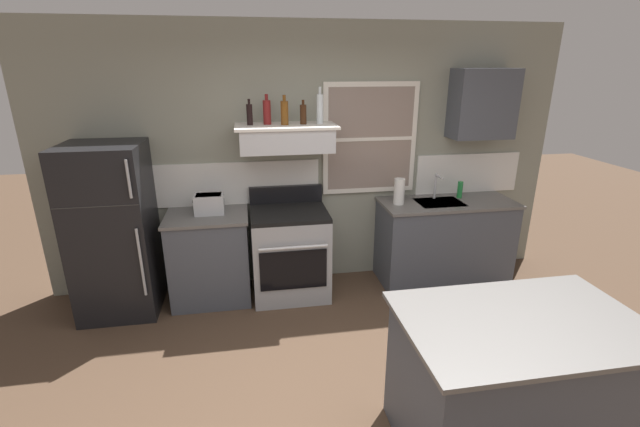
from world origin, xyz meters
TOP-DOWN VIEW (x-y plane):
  - ground_plane at (0.00, 0.00)m, footprint 16.00×16.00m
  - back_wall at (0.03, 2.23)m, footprint 5.40×0.11m
  - refrigerator at (-1.90, 1.84)m, footprint 0.70×0.72m
  - counter_left_of_stove at (-1.05, 1.90)m, footprint 0.79×0.63m
  - toaster at (-1.02, 1.93)m, footprint 0.30×0.20m
  - stove_range at (-0.25, 1.86)m, footprint 0.76×0.69m
  - range_hood_shelf at (-0.25, 1.96)m, footprint 0.96×0.52m
  - bottle_balsamic_dark at (-0.58, 1.98)m, footprint 0.06×0.06m
  - bottle_red_label_wine at (-0.42, 2.01)m, footprint 0.07×0.07m
  - bottle_amber_wine at (-0.26, 1.95)m, footprint 0.07×0.07m
  - bottle_brown_stout at (-0.08, 1.97)m, footprint 0.06×0.06m
  - bottle_clear_tall at (0.08, 1.98)m, footprint 0.06×0.06m
  - counter_right_with_sink at (1.45, 1.90)m, footprint 1.43×0.63m
  - sink_faucet at (1.35, 2.00)m, footprint 0.03×0.17m
  - paper_towel_roll at (0.90, 1.90)m, footprint 0.11×0.11m
  - dish_soap_bottle at (1.63, 2.00)m, footprint 0.06×0.06m
  - kitchen_island at (0.88, -0.29)m, footprint 1.40×0.90m
  - upper_cabinet_right at (1.80, 2.04)m, footprint 0.64×0.32m

SIDE VIEW (x-z plane):
  - ground_plane at x=0.00m, z-range 0.00..0.00m
  - counter_left_of_stove at x=-1.05m, z-range 0.00..0.91m
  - counter_right_with_sink at x=1.45m, z-range 0.00..0.91m
  - kitchen_island at x=0.88m, z-range 0.00..0.91m
  - stove_range at x=-0.25m, z-range -0.08..1.01m
  - refrigerator at x=-1.90m, z-range 0.00..1.63m
  - dish_soap_bottle at x=1.63m, z-range 0.91..1.09m
  - toaster at x=-1.02m, z-range 0.91..1.10m
  - paper_towel_roll at x=0.90m, z-range 0.91..1.18m
  - sink_faucet at x=1.35m, z-range 0.94..1.22m
  - back_wall at x=0.03m, z-range 0.00..2.70m
  - range_hood_shelf at x=-0.25m, z-range 1.50..1.75m
  - bottle_brown_stout at x=-0.08m, z-range 1.73..1.95m
  - bottle_balsamic_dark at x=-0.58m, z-range 1.73..1.97m
  - bottle_amber_wine at x=-0.26m, z-range 1.72..2.00m
  - bottle_red_label_wine at x=-0.42m, z-range 1.72..2.00m
  - bottle_clear_tall at x=0.08m, z-range 1.72..2.06m
  - upper_cabinet_right at x=1.80m, z-range 1.55..2.25m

